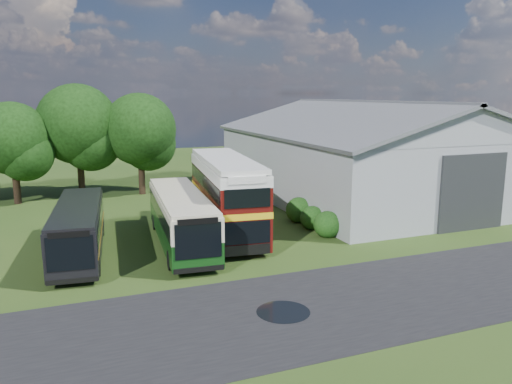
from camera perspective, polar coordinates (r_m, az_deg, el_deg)
name	(u,v)px	position (r m, az deg, el deg)	size (l,w,h in m)	color
ground	(286,282)	(23.99, 3.42, -10.21)	(120.00, 120.00, 0.00)	#253E13
asphalt_road	(376,296)	(23.00, 13.60, -11.50)	(60.00, 8.00, 0.02)	black
puddle	(283,312)	(20.91, 3.13, -13.56)	(2.20, 2.20, 0.01)	black
storage_shed	(367,148)	(43.95, 12.57, 4.94)	(18.80, 24.80, 8.15)	gray
tree_left_b	(12,139)	(44.02, -26.10, 5.50)	(5.78, 5.78, 8.16)	black
tree_mid	(78,124)	(45.14, -19.71, 7.29)	(6.80, 6.80, 9.60)	black
tree_right_a	(140,130)	(44.62, -13.16, 6.97)	(6.26, 6.26, 8.83)	black
shrub_front	(327,236)	(31.50, 8.12, -5.05)	(1.70, 1.70, 1.70)	#194714
shrub_mid	(312,229)	(33.18, 6.42, -4.17)	(1.60, 1.60, 1.60)	#194714
shrub_back	(299,221)	(34.90, 4.89, -3.37)	(1.80, 1.80, 1.80)	#194714
bus_green_single	(181,218)	(29.32, -8.56, -2.94)	(3.52, 11.45, 3.11)	black
bus_maroon_double	(226,196)	(31.41, -3.41, -0.46)	(4.17, 11.52, 4.84)	black
bus_dark_single	(79,229)	(28.93, -19.61, -3.96)	(3.45, 10.49, 2.84)	black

